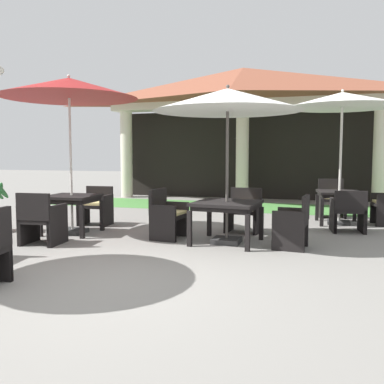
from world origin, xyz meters
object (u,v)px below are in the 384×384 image
patio_chair_near_foreground_south (348,211)px  patio_umbrella_mid_right (228,101)px  patio_table_near_foreground (339,196)px  patio_chair_mid_right_north (244,211)px  patio_table_mid_left (72,201)px  patio_chair_mid_left_south (41,220)px  patio_umbrella_near_foreground (342,101)px  patio_chair_mid_right_east (293,223)px  patio_chair_near_foreground_north (332,199)px  patio_umbrella_mid_left (69,89)px  patio_chair_mid_right_west (167,216)px  patio_table_mid_right (227,207)px  patio_chair_mid_left_north (96,206)px

patio_chair_near_foreground_south → patio_umbrella_mid_right: (-2.02, -1.67, 1.96)m
patio_table_near_foreground → patio_umbrella_mid_right: size_ratio=0.38×
patio_umbrella_mid_right → patio_chair_mid_right_north: patio_umbrella_mid_right is taller
patio_table_mid_left → patio_chair_mid_left_south: bearing=-85.9°
patio_umbrella_near_foreground → patio_umbrella_mid_right: (-1.89, -2.66, -0.25)m
patio_table_mid_left → patio_chair_mid_right_east: size_ratio=1.13×
patio_chair_near_foreground_north → patio_chair_mid_right_east: (-0.67, -3.75, -0.02)m
patio_table_mid_left → patio_umbrella_mid_left: (0.00, 0.00, 2.07)m
patio_umbrella_mid_left → patio_chair_mid_left_south: 2.50m
patio_chair_mid_right_west → patio_umbrella_mid_left: bearing=-82.7°
patio_umbrella_mid_right → patio_chair_mid_right_west: (-1.10, 0.09, -1.95)m
patio_chair_mid_right_north → patio_chair_mid_right_west: 1.55m
patio_table_near_foreground → patio_umbrella_mid_right: 3.70m
patio_chair_mid_right_north → patio_table_mid_right: bearing=90.0°
patio_table_near_foreground → patio_table_mid_right: (-1.89, -2.66, 0.00)m
patio_chair_near_foreground_north → patio_chair_mid_right_north: 3.06m
patio_chair_near_foreground_south → patio_chair_mid_left_north: bearing=179.9°
patio_umbrella_mid_left → patio_chair_mid_right_west: patio_umbrella_mid_left is taller
patio_umbrella_near_foreground → patio_table_mid_right: bearing=-125.4°
patio_umbrella_mid_right → patio_chair_mid_right_east: size_ratio=3.08×
patio_umbrella_mid_right → patio_chair_mid_right_west: bearing=175.2°
patio_table_near_foreground → patio_umbrella_near_foreground: 2.01m
patio_chair_near_foreground_north → patio_chair_mid_right_north: patio_chair_near_foreground_north is taller
patio_umbrella_near_foreground → patio_chair_mid_left_south: (-4.80, -3.66, -2.21)m
patio_umbrella_mid_left → patio_table_mid_right: 3.64m
patio_chair_near_foreground_north → patio_chair_mid_right_east: 3.81m
patio_umbrella_mid_right → patio_chair_mid_right_west: size_ratio=2.99×
patio_umbrella_mid_left → patio_chair_mid_left_south: size_ratio=3.38×
patio_umbrella_mid_left → patio_table_near_foreground: bearing=28.5°
patio_table_near_foreground → patio_umbrella_mid_right: patio_umbrella_mid_right is taller
patio_umbrella_near_foreground → patio_table_near_foreground: bearing=-116.6°
patio_chair_near_foreground_north → patio_chair_mid_right_east: bearing=72.5°
patio_chair_near_foreground_south → patio_chair_mid_left_north: 5.12m
patio_umbrella_mid_left → patio_chair_mid_right_west: bearing=2.5°
patio_table_near_foreground → patio_umbrella_near_foreground: bearing=63.4°
patio_table_mid_left → patio_chair_mid_right_east: patio_chair_mid_right_east is taller
patio_table_near_foreground → patio_chair_near_foreground_south: 1.02m
patio_chair_mid_left_south → patio_chair_mid_right_west: (1.82, 1.10, 0.00)m
patio_chair_mid_left_south → patio_table_mid_right: (2.91, 1.01, 0.21)m
patio_chair_mid_left_north → patio_chair_mid_right_north: size_ratio=0.96×
patio_chair_near_foreground_south → patio_chair_near_foreground_north: bearing=90.0°
patio_chair_mid_left_south → patio_umbrella_mid_right: bearing=14.9°
patio_chair_near_foreground_south → patio_chair_mid_right_east: patio_chair_mid_right_east is taller
patio_chair_mid_right_east → patio_umbrella_mid_right: bearing=90.0°
patio_table_near_foreground → patio_chair_mid_right_east: bearing=-106.2°
patio_chair_near_foreground_south → patio_table_near_foreground: bearing=90.0°
patio_table_mid_left → patio_chair_near_foreground_north: bearing=37.5°
patio_chair_mid_left_north → patio_chair_mid_right_east: bearing=160.8°
patio_umbrella_mid_right → patio_table_mid_right: bearing=-63.4°
patio_chair_mid_left_north → patio_table_mid_right: size_ratio=0.72×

